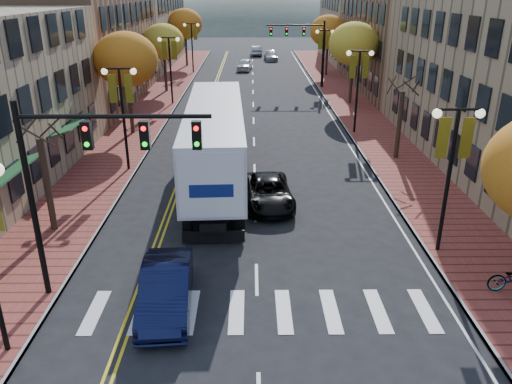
{
  "coord_description": "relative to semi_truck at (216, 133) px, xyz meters",
  "views": [
    {
      "loc": [
        -0.17,
        -12.07,
        10.19
      ],
      "look_at": [
        0.01,
        7.29,
        2.2
      ],
      "focal_mm": 35.0,
      "sensor_mm": 36.0,
      "label": 1
    }
  ],
  "objects": [
    {
      "name": "ground",
      "position": [
        2.18,
        -14.99,
        -2.59
      ],
      "size": [
        200.0,
        200.0,
        0.0
      ],
      "primitive_type": "plane",
      "color": "black",
      "rests_on": "ground"
    },
    {
      "name": "sidewalk_left",
      "position": [
        -6.82,
        17.51,
        -2.51
      ],
      "size": [
        4.0,
        85.0,
        0.15
      ],
      "primitive_type": "cube",
      "color": "brown",
      "rests_on": "ground"
    },
    {
      "name": "sidewalk_right",
      "position": [
        11.18,
        17.51,
        -2.51
      ],
      "size": [
        4.0,
        85.0,
        0.15
      ],
      "primitive_type": "cube",
      "color": "brown",
      "rests_on": "ground"
    },
    {
      "name": "building_left_mid",
      "position": [
        -14.82,
        21.01,
        2.91
      ],
      "size": [
        12.0,
        24.0,
        11.0
      ],
      "primitive_type": "cube",
      "color": "brown",
      "rests_on": "ground"
    },
    {
      "name": "building_left_far",
      "position": [
        -14.82,
        46.01,
        2.16
      ],
      "size": [
        12.0,
        26.0,
        9.5
      ],
      "primitive_type": "cube",
      "color": "#9E8966",
      "rests_on": "ground"
    },
    {
      "name": "building_right_mid",
      "position": [
        20.68,
        27.01,
        2.41
      ],
      "size": [
        15.0,
        24.0,
        10.0
      ],
      "primitive_type": "cube",
      "color": "brown",
      "rests_on": "ground"
    },
    {
      "name": "building_right_far",
      "position": [
        20.68,
        49.01,
        2.91
      ],
      "size": [
        15.0,
        20.0,
        11.0
      ],
      "primitive_type": "cube",
      "color": "#9E8966",
      "rests_on": "ground"
    },
    {
      "name": "tree_left_a",
      "position": [
        -6.82,
        -6.99,
        -0.34
      ],
      "size": [
        0.28,
        0.28,
        4.2
      ],
      "color": "#382619",
      "rests_on": "sidewalk_left"
    },
    {
      "name": "tree_left_b",
      "position": [
        -6.82,
        9.01,
        2.86
      ],
      "size": [
        4.48,
        4.48,
        7.21
      ],
      "color": "#382619",
      "rests_on": "sidewalk_left"
    },
    {
      "name": "tree_left_c",
      "position": [
        -6.82,
        25.01,
        2.47
      ],
      "size": [
        4.16,
        4.16,
        6.69
      ],
      "color": "#382619",
      "rests_on": "sidewalk_left"
    },
    {
      "name": "tree_left_d",
      "position": [
        -6.82,
        43.01,
        3.02
      ],
      "size": [
        4.61,
        4.61,
        7.42
      ],
      "color": "#382619",
      "rests_on": "sidewalk_left"
    },
    {
      "name": "tree_right_b",
      "position": [
        11.18,
        3.01,
        -0.34
      ],
      "size": [
        0.28,
        0.28,
        4.2
      ],
      "color": "#382619",
      "rests_on": "sidewalk_right"
    },
    {
      "name": "tree_right_c",
      "position": [
        11.18,
        19.01,
        2.86
      ],
      "size": [
        4.48,
        4.48,
        7.21
      ],
      "color": "#382619",
      "rests_on": "sidewalk_right"
    },
    {
      "name": "tree_right_d",
      "position": [
        11.18,
        35.01,
        2.7
      ],
      "size": [
        4.35,
        4.35,
        7.0
      ],
      "color": "#382619",
      "rests_on": "sidewalk_right"
    },
    {
      "name": "lamp_left_b",
      "position": [
        -5.32,
        1.01,
        1.71
      ],
      "size": [
        1.96,
        0.36,
        6.05
      ],
      "color": "black",
      "rests_on": "ground"
    },
    {
      "name": "lamp_left_c",
      "position": [
        -5.32,
        19.01,
        1.71
      ],
      "size": [
        1.96,
        0.36,
        6.05
      ],
      "color": "black",
      "rests_on": "ground"
    },
    {
      "name": "lamp_left_d",
      "position": [
        -5.32,
        37.01,
        1.71
      ],
      "size": [
        1.96,
        0.36,
        6.05
      ],
      "color": "black",
      "rests_on": "ground"
    },
    {
      "name": "lamp_right_a",
      "position": [
        9.68,
        -8.99,
        1.71
      ],
      "size": [
        1.96,
        0.36,
        6.05
      ],
      "color": "black",
      "rests_on": "ground"
    },
    {
      "name": "lamp_right_b",
      "position": [
        9.68,
        9.01,
        1.71
      ],
      "size": [
        1.96,
        0.36,
        6.05
      ],
      "color": "black",
      "rests_on": "ground"
    },
    {
      "name": "lamp_right_c",
      "position": [
        9.68,
        27.01,
        1.71
      ],
      "size": [
        1.96,
        0.36,
        6.05
      ],
      "color": "black",
      "rests_on": "ground"
    },
    {
      "name": "traffic_mast_near",
      "position": [
        -3.3,
        -11.99,
        2.34
      ],
      "size": [
        6.1,
        0.35,
        7.0
      ],
      "color": "black",
      "rests_on": "ground"
    },
    {
      "name": "traffic_mast_far",
      "position": [
        7.66,
        27.01,
        2.34
      ],
      "size": [
        6.1,
        0.34,
        7.0
      ],
      "color": "black",
      "rests_on": "ground"
    },
    {
      "name": "semi_truck",
      "position": [
        0.0,
        0.0,
        0.0
      ],
      "size": [
        3.63,
        17.81,
        4.42
      ],
      "rotation": [
        0.0,
        0.0,
        0.05
      ],
      "color": "black",
      "rests_on": "ground"
    },
    {
      "name": "navy_sedan",
      "position": [
        -0.89,
        -12.75,
        -1.82
      ],
      "size": [
        1.97,
        4.78,
        1.54
      ],
      "primitive_type": "imported",
      "rotation": [
        0.0,
        0.0,
        0.07
      ],
      "color": "black",
      "rests_on": "ground"
    },
    {
      "name": "black_suv",
      "position": [
        2.86,
        -4.04,
        -1.91
      ],
      "size": [
        2.6,
        5.03,
        1.36
      ],
      "primitive_type": "imported",
      "rotation": [
        0.0,
        0.0,
        0.07
      ],
      "color": "black",
      "rests_on": "ground"
    },
    {
      "name": "car_far_white",
      "position": [
        1.13,
        39.47,
        -1.85
      ],
      "size": [
        2.18,
        4.48,
        1.47
      ],
      "primitive_type": "imported",
      "rotation": [
        0.0,
        0.0,
        -0.1
      ],
      "color": "silver",
      "rests_on": "ground"
    },
    {
      "name": "car_far_silver",
      "position": [
        4.92,
        48.97,
        -1.94
      ],
      "size": [
        2.05,
        4.56,
        1.3
      ],
      "primitive_type": "imported",
      "rotation": [
        0.0,
        0.0,
        0.05
      ],
      "color": "#96979D",
      "rests_on": "ground"
    },
    {
      "name": "car_far_oncoming",
      "position": [
        2.88,
        54.96,
        -1.83
      ],
      "size": [
        1.76,
        4.65,
        1.52
      ],
      "primitive_type": "imported",
      "rotation": [
        0.0,
        0.0,
        3.17
      ],
      "color": "#9B9AA1",
      "rests_on": "ground"
    }
  ]
}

